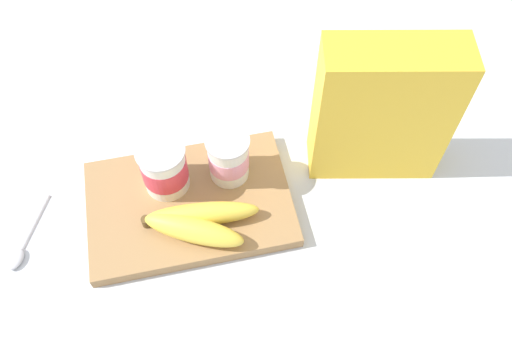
{
  "coord_description": "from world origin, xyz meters",
  "views": [
    {
      "loc": [
        0.01,
        -0.43,
        0.75
      ],
      "look_at": [
        0.11,
        0.0,
        0.07
      ],
      "focal_mm": 37.96,
      "sensor_mm": 36.0,
      "label": 1
    }
  ],
  "objects_px": {
    "cutting_board": "(190,204)",
    "yogurt_cup_front": "(164,168)",
    "spoon": "(23,243)",
    "cereal_box": "(382,112)",
    "banana_bunch": "(198,222)",
    "yogurt_cup_back": "(229,157)"
  },
  "relations": [
    {
      "from": "cutting_board",
      "to": "yogurt_cup_back",
      "type": "distance_m",
      "value": 0.1
    },
    {
      "from": "yogurt_cup_front",
      "to": "yogurt_cup_back",
      "type": "height_order",
      "value": "yogurt_cup_front"
    },
    {
      "from": "cutting_board",
      "to": "cereal_box",
      "type": "xyz_separation_m",
      "value": [
        0.31,
        0.03,
        0.11
      ]
    },
    {
      "from": "spoon",
      "to": "cereal_box",
      "type": "bearing_deg",
      "value": 4.09
    },
    {
      "from": "cutting_board",
      "to": "yogurt_cup_front",
      "type": "height_order",
      "value": "yogurt_cup_front"
    },
    {
      "from": "cereal_box",
      "to": "banana_bunch",
      "type": "distance_m",
      "value": 0.32
    },
    {
      "from": "banana_bunch",
      "to": "spoon",
      "type": "distance_m",
      "value": 0.27
    },
    {
      "from": "yogurt_cup_back",
      "to": "spoon",
      "type": "height_order",
      "value": "yogurt_cup_back"
    },
    {
      "from": "yogurt_cup_back",
      "to": "cereal_box",
      "type": "bearing_deg",
      "value": -2.09
    },
    {
      "from": "banana_bunch",
      "to": "spoon",
      "type": "relative_size",
      "value": 1.4
    },
    {
      "from": "yogurt_cup_front",
      "to": "spoon",
      "type": "xyz_separation_m",
      "value": [
        -0.23,
        -0.05,
        -0.06
      ]
    },
    {
      "from": "cutting_board",
      "to": "cereal_box",
      "type": "relative_size",
      "value": 1.25
    },
    {
      "from": "spoon",
      "to": "cutting_board",
      "type": "bearing_deg",
      "value": 2.69
    },
    {
      "from": "cereal_box",
      "to": "yogurt_cup_back",
      "type": "xyz_separation_m",
      "value": [
        -0.23,
        0.01,
        -0.06
      ]
    },
    {
      "from": "yogurt_cup_front",
      "to": "banana_bunch",
      "type": "relative_size",
      "value": 0.51
    },
    {
      "from": "cereal_box",
      "to": "yogurt_cup_back",
      "type": "bearing_deg",
      "value": -170.25
    },
    {
      "from": "yogurt_cup_back",
      "to": "spoon",
      "type": "xyz_separation_m",
      "value": [
        -0.33,
        -0.05,
        -0.06
      ]
    },
    {
      "from": "yogurt_cup_back",
      "to": "banana_bunch",
      "type": "xyz_separation_m",
      "value": [
        -0.06,
        -0.09,
        -0.03
      ]
    },
    {
      "from": "cereal_box",
      "to": "yogurt_cup_back",
      "type": "height_order",
      "value": "cereal_box"
    },
    {
      "from": "yogurt_cup_front",
      "to": "spoon",
      "type": "distance_m",
      "value": 0.24
    },
    {
      "from": "cereal_box",
      "to": "banana_bunch",
      "type": "relative_size",
      "value": 1.4
    },
    {
      "from": "cutting_board",
      "to": "yogurt_cup_front",
      "type": "xyz_separation_m",
      "value": [
        -0.03,
        0.04,
        0.06
      ]
    }
  ]
}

